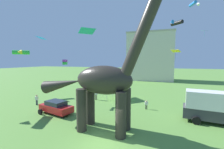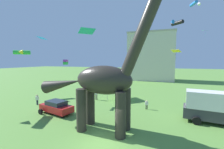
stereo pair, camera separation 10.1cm
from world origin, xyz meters
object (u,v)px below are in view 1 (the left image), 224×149
(kite_mid_left, at_px, (194,4))
(kite_near_high, at_px, (176,23))
(kite_drifting, at_px, (87,31))
(kite_high_left, at_px, (176,51))
(kite_far_left, at_px, (205,31))
(person_strolling_adult, at_px, (37,99))
(kite_apex, at_px, (21,52))
(parked_sedan_left, at_px, (56,107))
(kite_trailing, at_px, (65,62))
(parked_box_truck, at_px, (213,107))
(festival_canopy_tent, at_px, (118,84))
(dinosaur_sculpture, at_px, (103,80))
(person_far_spectator, at_px, (96,93))
(person_photographer, at_px, (146,104))
(kite_high_right, at_px, (41,38))

(kite_mid_left, height_order, kite_near_high, kite_mid_left)
(kite_drifting, bearing_deg, kite_high_left, 47.79)
(kite_far_left, height_order, kite_near_high, kite_near_high)
(person_strolling_adult, bearing_deg, kite_apex, 119.25)
(parked_sedan_left, bearing_deg, kite_trailing, 134.93)
(parked_box_truck, xyz_separation_m, festival_canopy_tent, (-11.96, 6.00, 0.90))
(kite_drifting, bearing_deg, dinosaur_sculpture, 54.65)
(kite_high_left, bearing_deg, kite_near_high, 89.38)
(person_far_spectator, relative_size, kite_far_left, 1.88)
(person_photographer, height_order, person_far_spectator, person_far_spectator)
(person_far_spectator, bearing_deg, person_strolling_adult, 84.98)
(parked_box_truck, relative_size, kite_near_high, 3.18)
(parked_box_truck, relative_size, kite_high_right, 3.57)
(kite_high_left, relative_size, kite_drifting, 0.81)
(dinosaur_sculpture, height_order, kite_trailing, dinosaur_sculpture)
(kite_drifting, bearing_deg, parked_sedan_left, 152.15)
(parked_box_truck, distance_m, kite_far_left, 13.82)
(person_far_spectator, xyz_separation_m, kite_near_high, (11.47, 0.57, 10.21))
(person_photographer, height_order, person_strolling_adult, person_strolling_adult)
(kite_trailing, relative_size, kite_drifting, 0.71)
(festival_canopy_tent, xyz_separation_m, kite_trailing, (-13.06, 3.81, 3.41))
(festival_canopy_tent, bearing_deg, kite_drifting, -83.81)
(festival_canopy_tent, bearing_deg, kite_far_left, 18.15)
(kite_trailing, bearing_deg, person_far_spectator, -29.26)
(parked_sedan_left, xyz_separation_m, kite_drifting, (6.08, -3.21, 7.86))
(kite_near_high, bearing_deg, kite_high_left, -90.62)
(person_far_spectator, height_order, kite_apex, kite_apex)
(person_strolling_adult, bearing_deg, kite_near_high, -13.50)
(parked_box_truck, bearing_deg, person_strolling_adult, -170.89)
(parked_sedan_left, bearing_deg, kite_high_left, 31.32)
(dinosaur_sculpture, distance_m, parked_box_truck, 11.41)
(kite_far_left, bearing_deg, person_photographer, -133.72)
(festival_canopy_tent, xyz_separation_m, kite_far_left, (12.85, 4.21, 8.37))
(person_photographer, distance_m, kite_high_left, 7.43)
(parked_box_truck, height_order, person_far_spectator, parked_box_truck)
(kite_high_right, distance_m, kite_near_high, 19.82)
(kite_near_high, bearing_deg, parked_box_truck, -53.40)
(parked_box_truck, relative_size, festival_canopy_tent, 1.84)
(person_photographer, bearing_deg, parked_sedan_left, -29.44)
(dinosaur_sculpture, xyz_separation_m, kite_mid_left, (9.53, 19.20, 11.82))
(kite_high_right, relative_size, kite_far_left, 1.77)
(kite_far_left, relative_size, kite_near_high, 0.50)
(person_photographer, bearing_deg, kite_mid_left, -176.58)
(person_far_spectator, relative_size, kite_drifting, 1.13)
(kite_apex, bearing_deg, kite_far_left, 13.44)
(parked_box_truck, bearing_deg, kite_trailing, 164.39)
(dinosaur_sculpture, height_order, kite_far_left, dinosaur_sculpture)
(kite_trailing, distance_m, kite_mid_left, 27.25)
(kite_high_right, height_order, kite_mid_left, kite_mid_left)
(dinosaur_sculpture, relative_size, kite_apex, 4.47)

